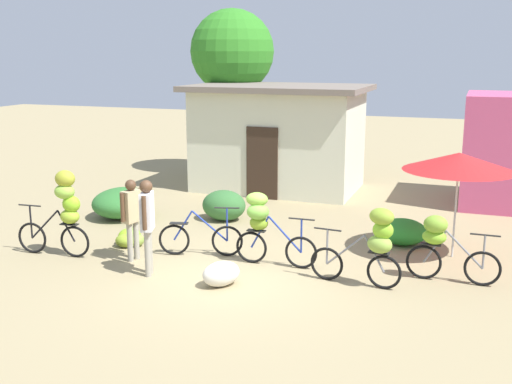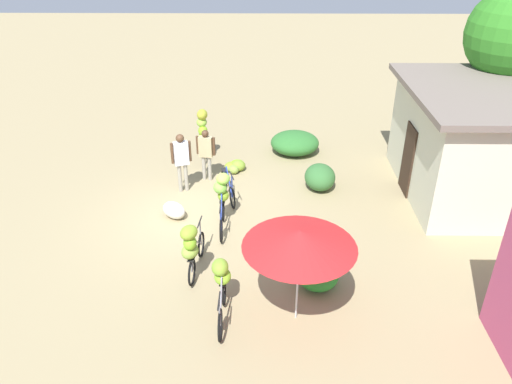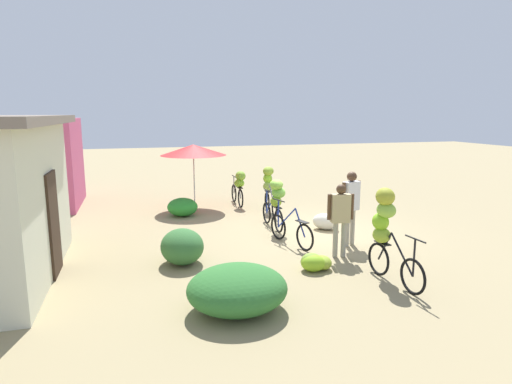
{
  "view_description": "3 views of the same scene",
  "coord_description": "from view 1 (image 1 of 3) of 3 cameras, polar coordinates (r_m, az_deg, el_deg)",
  "views": [
    {
      "loc": [
        4.06,
        -9.81,
        3.97
      ],
      "look_at": [
        -0.08,
        1.56,
        1.23
      ],
      "focal_mm": 43.33,
      "sensor_mm": 36.0,
      "label": 1
    },
    {
      "loc": [
        11.18,
        1.82,
        7.13
      ],
      "look_at": [
        0.63,
        1.69,
        1.14
      ],
      "focal_mm": 34.9,
      "sensor_mm": 36.0,
      "label": 2
    },
    {
      "loc": [
        -10.31,
        4.39,
        3.1
      ],
      "look_at": [
        0.13,
        1.42,
        1.11
      ],
      "focal_mm": 30.23,
      "sensor_mm": 36.0,
      "label": 3
    }
  ],
  "objects": [
    {
      "name": "banana_pile_on_ground",
      "position": [
        13.32,
        -11.55,
        -4.15
      ],
      "size": [
        0.75,
        0.72,
        0.35
      ],
      "color": "#86B824",
      "rests_on": "ground"
    },
    {
      "name": "bicycle_leftmost",
      "position": [
        12.69,
        -17.29,
        -1.27
      ],
      "size": [
        1.61,
        0.41,
        1.75
      ],
      "color": "black",
      "rests_on": "ground"
    },
    {
      "name": "hedge_bush_mid",
      "position": [
        13.45,
        13.39,
        -3.58
      ],
      "size": [
        1.02,
        0.92,
        0.54
      ],
      "primitive_type": "ellipsoid",
      "color": "#2A892C",
      "rests_on": "ground"
    },
    {
      "name": "bicycle_by_shop",
      "position": [
        10.72,
        10.87,
        -4.37
      ],
      "size": [
        1.63,
        0.49,
        1.43
      ],
      "color": "black",
      "rests_on": "ground"
    },
    {
      "name": "person_vendor",
      "position": [
        11.24,
        -10.01,
        -2.29
      ],
      "size": [
        0.32,
        0.55,
        1.77
      ],
      "color": "gray",
      "rests_on": "ground"
    },
    {
      "name": "bicycle_center_loaded",
      "position": [
        11.7,
        0.65,
        -2.7
      ],
      "size": [
        1.61,
        0.46,
        1.39
      ],
      "color": "black",
      "rests_on": "ground"
    },
    {
      "name": "hedge_bush_front_left",
      "position": [
        15.53,
        -12.17,
        -0.97
      ],
      "size": [
        1.46,
        1.61,
        0.73
      ],
      "primitive_type": "ellipsoid",
      "color": "#2E6C2D",
      "rests_on": "ground"
    },
    {
      "name": "bicycle_near_pile",
      "position": [
        12.38,
        -5.12,
        -4.31
      ],
      "size": [
        1.65,
        0.51,
        1.01
      ],
      "color": "black",
      "rests_on": "ground"
    },
    {
      "name": "ground_plane",
      "position": [
        11.34,
        -2.33,
        -7.77
      ],
      "size": [
        60.0,
        60.0,
        0.0
      ],
      "primitive_type": "plane",
      "color": "#95855E"
    },
    {
      "name": "market_umbrella",
      "position": [
        12.51,
        18.22,
        2.67
      ],
      "size": [
        2.14,
        2.14,
        2.1
      ],
      "color": "beige",
      "rests_on": "ground"
    },
    {
      "name": "produce_sack",
      "position": [
        10.83,
        -3.23,
        -7.54
      ],
      "size": [
        0.77,
        0.82,
        0.44
      ],
      "primitive_type": "ellipsoid",
      "rotation": [
        0.0,
        0.0,
        0.92
      ],
      "color": "silver",
      "rests_on": "ground"
    },
    {
      "name": "person_bystander",
      "position": [
        12.13,
        -11.39,
        -1.78
      ],
      "size": [
        0.27,
        0.57,
        1.61
      ],
      "color": "gray",
      "rests_on": "ground"
    },
    {
      "name": "hedge_bush_front_right",
      "position": [
        14.93,
        -2.98,
        -1.23
      ],
      "size": [
        1.07,
        0.89,
        0.74
      ],
      "primitive_type": "ellipsoid",
      "color": "#346832",
      "rests_on": "ground"
    },
    {
      "name": "bicycle_rightmost",
      "position": [
        11.34,
        16.74,
        -4.43
      ],
      "size": [
        1.62,
        0.39,
        1.2
      ],
      "color": "black",
      "rests_on": "ground"
    },
    {
      "name": "tree_behind_building",
      "position": [
        20.37,
        -2.21,
        12.76
      ],
      "size": [
        2.7,
        2.7,
        5.36
      ],
      "color": "brown",
      "rests_on": "ground"
    },
    {
      "name": "building_low",
      "position": [
        18.26,
        2.1,
        5.11
      ],
      "size": [
        5.09,
        3.39,
        3.06
      ],
      "color": "beige",
      "rests_on": "ground"
    }
  ]
}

